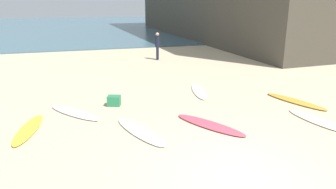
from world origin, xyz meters
name	(u,v)px	position (x,y,z in m)	size (l,w,h in m)	color
ground_plane	(241,175)	(0.00, 0.00, 0.00)	(120.00, 120.00, 0.00)	#C6B28E
ocean_water	(96,26)	(0.00, 38.83, 0.04)	(120.00, 40.00, 0.08)	#426675
surfboard_0	(295,101)	(4.52, 4.06, 0.04)	(0.49, 2.55, 0.09)	gold
surfboard_1	(140,131)	(-1.63, 2.96, 0.04)	(0.58, 2.52, 0.07)	white
surfboard_2	(199,91)	(1.57, 6.38, 0.04)	(0.50, 2.34, 0.07)	white
surfboard_3	(315,120)	(3.90, 2.26, 0.03)	(0.57, 2.18, 0.07)	beige
surfboard_4	(74,113)	(-3.44, 5.15, 0.04)	(0.53, 2.41, 0.08)	white
surfboard_5	(210,125)	(0.50, 2.83, 0.04)	(0.57, 2.52, 0.08)	#E4495D
surfboard_6	(29,129)	(-4.77, 4.05, 0.04)	(0.51, 2.39, 0.08)	yellow
beachgoer_near	(157,45)	(1.78, 13.85, 0.94)	(0.37, 0.37, 1.69)	#191E33
beach_cooler	(114,101)	(-2.03, 5.62, 0.18)	(0.45, 0.35, 0.37)	#287F51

